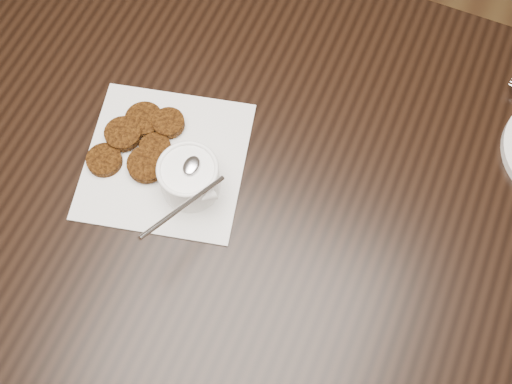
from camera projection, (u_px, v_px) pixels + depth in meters
floor at (221, 330)px, 1.68m from camera, size 4.00×4.00×0.00m
table at (240, 252)px, 1.37m from camera, size 1.52×0.98×0.75m
napkin at (166, 160)px, 1.04m from camera, size 0.32×0.32×0.00m
sauce_ramekin at (187, 168)px, 0.96m from camera, size 0.14×0.14×0.13m
patty_cluster at (142, 137)px, 1.05m from camera, size 0.22×0.22×0.02m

